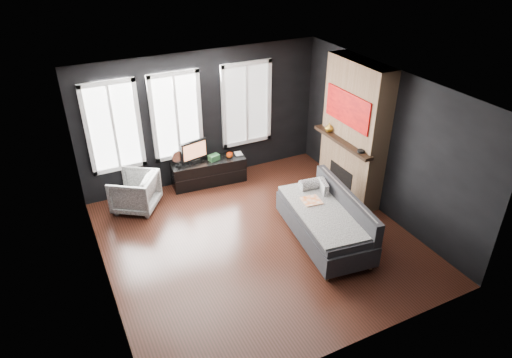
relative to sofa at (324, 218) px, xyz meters
name	(u,v)px	position (x,y,z in m)	size (l,w,h in m)	color
floor	(259,241)	(-1.01, 0.46, -0.44)	(5.00, 5.00, 0.00)	black
ceiling	(259,90)	(-1.01, 0.46, 2.26)	(5.00, 5.00, 0.00)	white
wall_back	(203,118)	(-1.01, 2.96, 0.91)	(5.00, 0.02, 2.70)	black
wall_left	(95,212)	(-3.51, 0.46, 0.91)	(0.02, 5.00, 2.70)	black
wall_right	(384,142)	(1.49, 0.46, 0.91)	(0.02, 5.00, 2.70)	black
windows	(177,71)	(-1.46, 2.92, 1.94)	(4.00, 0.16, 1.76)	white
fireplace	(354,132)	(1.29, 1.06, 0.91)	(0.70, 1.62, 2.70)	#93724C
sofa	(324,218)	(0.00, 0.00, 0.00)	(1.03, 2.07, 0.89)	#272729
stripe_pillow	(323,190)	(0.29, 0.50, 0.20)	(0.09, 0.36, 0.36)	gray
armchair	(135,190)	(-2.64, 2.41, -0.05)	(0.76, 0.72, 0.79)	silver
media_console	(209,172)	(-1.05, 2.70, -0.18)	(1.52, 0.47, 0.52)	black
monitor	(194,150)	(-1.31, 2.74, 0.34)	(0.60, 0.13, 0.53)	black
desk_fan	(178,158)	(-1.66, 2.73, 0.25)	(0.25, 0.25, 0.35)	gray
mug	(230,155)	(-0.60, 2.62, 0.14)	(0.13, 0.10, 0.13)	#E54E12
book	(235,150)	(-0.44, 2.70, 0.18)	(0.15, 0.02, 0.20)	#AFA38C
storage_box	(214,157)	(-0.93, 2.66, 0.13)	(0.22, 0.14, 0.12)	#2E6B3A
mantel_vase	(329,127)	(1.04, 1.51, 0.87)	(0.17, 0.18, 0.17)	gold
mantel_clock	(361,151)	(1.04, 0.51, 0.81)	(0.13, 0.13, 0.04)	black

